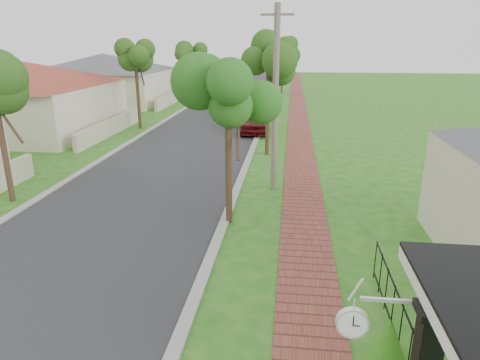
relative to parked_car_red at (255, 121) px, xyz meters
The scene contains 12 objects.
road 3.88m from the parked_car_red, 153.38° to the right, with size 7.00×120.00×0.02m, color #28282B.
kerb_right 1.88m from the parked_car_red, 81.65° to the right, with size 0.30×120.00×0.10m, color #9E9E99.
kerb_left 7.29m from the parked_car_red, 166.41° to the right, with size 0.30×120.00×0.10m, color #9E9E99.
sidewalk 3.41m from the parked_car_red, 30.88° to the right, with size 1.50×120.00×0.03m, color #944F3B.
street_trees 7.17m from the parked_car_red, 122.50° to the left, with size 10.70×37.65×5.89m.
far_house_red 15.54m from the parked_car_red, behind, with size 15.56×15.56×4.60m.
far_house_grey 19.75m from the parked_car_red, 141.34° to the left, with size 15.56×15.56×4.60m.
parked_car_red is the anchor object (origin of this frame).
parked_car_white 5.70m from the parked_car_red, 104.23° to the left, with size 1.68×4.81×1.59m, color white.
near_tree 15.06m from the parked_car_red, 88.44° to the right, with size 1.95×1.95×5.00m.
utility_pole 11.63m from the parked_car_red, 81.47° to the right, with size 1.20×0.24×6.97m.
station_clock 22.58m from the parked_car_red, 81.63° to the right, with size 1.08×0.13×0.65m.
Camera 1 is at (2.70, -5.80, 5.65)m, focal length 32.00 mm.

